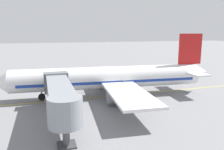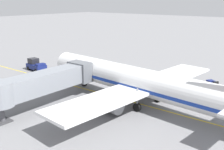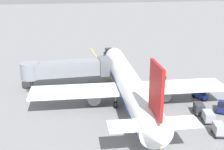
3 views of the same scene
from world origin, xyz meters
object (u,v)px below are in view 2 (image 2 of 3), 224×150
baggage_tug_trailing (213,86)px  pushback_tractor (36,65)px  parked_airliner (138,82)px  jet_bridge (43,82)px  baggage_tug_lead (138,82)px  ground_crew_wing_walker (127,72)px  baggage_cart_second_in_train (223,94)px  baggage_tug_spare (181,81)px  baggage_cart_front (204,90)px

baggage_tug_trailing → pushback_tractor: bearing=106.9°
parked_airliner → jet_bridge: bearing=133.9°
baggage_tug_lead → ground_crew_wing_walker: bearing=54.0°
parked_airliner → jet_bridge: (-8.87, 9.22, 0.27)m
parked_airliner → jet_bridge: 12.80m
parked_airliner → baggage_tug_trailing: bearing=-26.2°
baggage_tug_trailing → baggage_cart_second_in_train: size_ratio=0.92×
pushback_tractor → baggage_cart_second_in_train: (6.19, -35.45, -0.15)m
ground_crew_wing_walker → pushback_tractor: bearing=112.8°
ground_crew_wing_walker → parked_airliner: bearing=-138.1°
baggage_tug_spare → baggage_tug_lead: bearing=133.8°
baggage_tug_lead → ground_crew_wing_walker: size_ratio=1.59×
jet_bridge → ground_crew_wing_walker: 19.00m
pushback_tractor → baggage_tug_lead: bearing=-79.6°
baggage_cart_front → baggage_cart_second_in_train: size_ratio=1.00×
baggage_tug_spare → baggage_cart_second_in_train: baggage_tug_spare is taller
baggage_tug_spare → baggage_cart_front: (-2.95, -5.12, 0.24)m
jet_bridge → ground_crew_wing_walker: size_ratio=9.35×
pushback_tractor → baggage_cart_front: (6.30, -32.71, -0.15)m
jet_bridge → baggage_tug_lead: (15.50, -4.87, -2.74)m
baggage_cart_front → parked_airliner: bearing=145.2°
jet_bridge → pushback_tractor: bearing=56.7°
jet_bridge → pushback_tractor: jet_bridge is taller
parked_airliner → baggage_cart_second_in_train: bearing=-45.5°
pushback_tractor → baggage_tug_lead: (4.09, -22.22, -0.39)m
baggage_tug_lead → baggage_cart_front: size_ratio=0.90×
parked_airliner → baggage_tug_trailing: (12.48, -6.15, -2.47)m
baggage_cart_front → ground_crew_wing_walker: bearing=85.7°
baggage_tug_lead → parked_airliner: bearing=-146.8°
pushback_tractor → baggage_tug_trailing: 34.19m
parked_airliner → baggage_tug_lead: (6.63, 4.35, -2.47)m
baggage_cart_front → baggage_tug_trailing: bearing=-0.0°
baggage_tug_lead → ground_crew_wing_walker: 5.67m
jet_bridge → baggage_tug_spare: 23.22m
baggage_tug_lead → jet_bridge: bearing=162.5°
baggage_cart_second_in_train → parked_airliner: bearing=134.5°
pushback_tractor → ground_crew_wing_walker: pushback_tractor is taller
jet_bridge → ground_crew_wing_walker: bearing=-0.9°
jet_bridge → baggage_cart_front: 23.58m
baggage_tug_lead → baggage_cart_second_in_train: size_ratio=0.90×
jet_bridge → baggage_tug_spare: jet_bridge is taller
baggage_cart_front → baggage_tug_spare: bearing=60.0°
ground_crew_wing_walker → baggage_cart_front: bearing=-94.3°
parked_airliner → baggage_tug_lead: 8.31m
baggage_tug_spare → jet_bridge: bearing=153.6°
baggage_tug_trailing → jet_bridge: bearing=144.2°
parked_airliner → baggage_tug_trailing: parked_airliner is taller
baggage_tug_trailing → ground_crew_wing_walker: ground_crew_wing_walker is taller
pushback_tractor → baggage_cart_front: pushback_tractor is taller
baggage_tug_trailing → baggage_cart_front: baggage_tug_trailing is taller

